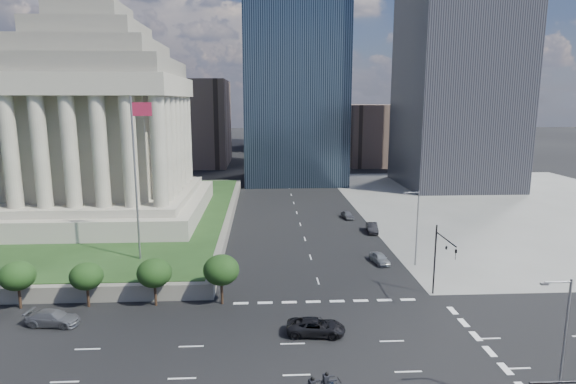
{
  "coord_description": "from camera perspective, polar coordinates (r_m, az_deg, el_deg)",
  "views": [
    {
      "loc": [
        -6.52,
        -34.62,
        21.42
      ],
      "look_at": [
        -3.91,
        14.42,
        12.05
      ],
      "focal_mm": 30.0,
      "sensor_mm": 36.0,
      "label": 1
    }
  ],
  "objects": [
    {
      "name": "suv_grey",
      "position": [
        53.13,
        -26.08,
        -13.26
      ],
      "size": [
        2.79,
        5.37,
        1.49
      ],
      "primitive_type": "imported",
      "rotation": [
        0.0,
        0.0,
        1.43
      ],
      "color": "#515258",
      "rests_on": "ground"
    },
    {
      "name": "parked_sedan_mid",
      "position": [
        80.6,
        9.94,
        -4.21
      ],
      "size": [
        2.14,
        4.83,
        1.54
      ],
      "primitive_type": "imported",
      "rotation": [
        0.0,
        0.0,
        -0.11
      ],
      "color": "black",
      "rests_on": "ground"
    },
    {
      "name": "street_lamp_north",
      "position": [
        64.78,
        14.93,
        -3.65
      ],
      "size": [
        2.13,
        0.22,
        10.0
      ],
      "color": "slate",
      "rests_on": "ground"
    },
    {
      "name": "building_filler_ne",
      "position": [
        169.45,
        10.17,
        6.77
      ],
      "size": [
        20.0,
        30.0,
        20.0
      ],
      "primitive_type": "cube",
      "color": "brown",
      "rests_on": "ground"
    },
    {
      "name": "parked_sedan_far",
      "position": [
        89.39,
        7.04,
        -2.69
      ],
      "size": [
        4.22,
        2.13,
        1.38
      ],
      "primitive_type": "imported",
      "rotation": [
        0.0,
        0.0,
        0.13
      ],
      "color": "#525459",
      "rests_on": "ground"
    },
    {
      "name": "midrise_glass",
      "position": [
        130.18,
        0.74,
        14.58
      ],
      "size": [
        26.0,
        26.0,
        60.0
      ],
      "primitive_type": "cube",
      "color": "black",
      "rests_on": "ground"
    },
    {
      "name": "building_filler_nw",
      "position": [
        166.45,
        -11.26,
        8.04
      ],
      "size": [
        24.0,
        30.0,
        28.0
      ],
      "primitive_type": "cube",
      "color": "brown",
      "rests_on": "ground"
    },
    {
      "name": "street_lamp_south",
      "position": [
        38.23,
        29.71,
        -15.04
      ],
      "size": [
        2.13,
        0.22,
        10.0
      ],
      "color": "slate",
      "rests_on": "ground"
    },
    {
      "name": "ground",
      "position": [
        136.47,
        -0.27,
        1.77
      ],
      "size": [
        500.0,
        500.0,
        0.0
      ],
      "primitive_type": "plane",
      "color": "black",
      "rests_on": "ground"
    },
    {
      "name": "plaza_lawn",
      "position": [
        95.0,
        -26.88,
        -2.27
      ],
      "size": [
        64.0,
        68.0,
        0.1
      ],
      "primitive_type": "cube",
      "color": "#1F3917",
      "rests_on": "plaza_terrace"
    },
    {
      "name": "parked_sedan_near",
      "position": [
        65.93,
        10.83,
        -7.71
      ],
      "size": [
        4.37,
        2.36,
        1.41
      ],
      "primitive_type": "imported",
      "rotation": [
        0.0,
        0.0,
        0.17
      ],
      "color": "gray",
      "rests_on": "ground"
    },
    {
      "name": "traffic_signal_ne",
      "position": [
        54.38,
        17.72,
        -7.02
      ],
      "size": [
        0.3,
        5.74,
        8.0
      ],
      "color": "black",
      "rests_on": "ground"
    },
    {
      "name": "sidewalk_ne",
      "position": [
        110.32,
        25.47,
        -1.45
      ],
      "size": [
        68.0,
        90.0,
        0.03
      ],
      "primitive_type": "cube",
      "color": "slate",
      "rests_on": "ground"
    },
    {
      "name": "pickup_truck",
      "position": [
        46.39,
        3.33,
        -15.66
      ],
      "size": [
        3.08,
        5.68,
        1.51
      ],
      "primitive_type": "imported",
      "rotation": [
        0.0,
        0.0,
        1.46
      ],
      "color": "black",
      "rests_on": "ground"
    },
    {
      "name": "plaza_terrace",
      "position": [
        95.2,
        -26.84,
        -2.83
      ],
      "size": [
        66.0,
        70.0,
        1.8
      ],
      "primitive_type": "cube",
      "color": "#605C52",
      "rests_on": "ground"
    },
    {
      "name": "war_memorial",
      "position": [
        87.07,
        -21.79,
        10.03
      ],
      "size": [
        34.0,
        34.0,
        39.0
      ],
      "primitive_type": null,
      "color": "gray",
      "rests_on": "plaza_lawn"
    },
    {
      "name": "flagpole",
      "position": [
        61.15,
        -17.53,
        2.5
      ],
      "size": [
        2.52,
        0.24,
        20.0
      ],
      "color": "slate",
      "rests_on": "plaza_lawn"
    }
  ]
}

